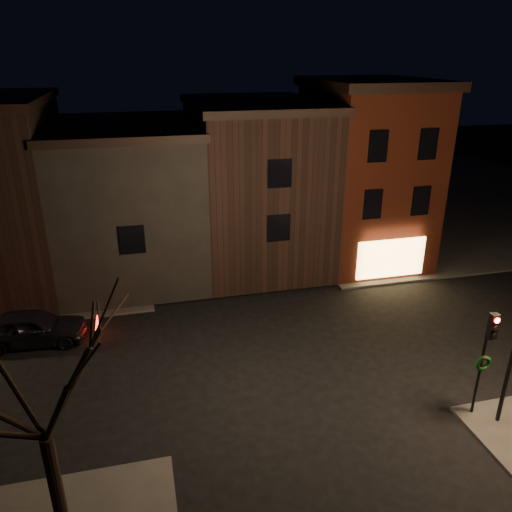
# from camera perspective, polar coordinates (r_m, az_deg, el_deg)

# --- Properties ---
(ground) EXTENTS (120.00, 120.00, 0.00)m
(ground) POSITION_cam_1_polar(r_m,az_deg,el_deg) (21.89, 2.61, -10.98)
(ground) COLOR black
(ground) RESTS_ON ground
(sidewalk_far_right) EXTENTS (30.00, 30.00, 0.12)m
(sidewalk_far_right) POSITION_cam_1_polar(r_m,az_deg,el_deg) (46.78, 19.72, 6.24)
(sidewalk_far_right) COLOR #2D2B28
(sidewalk_far_right) RESTS_ON ground
(corner_building) EXTENTS (6.50, 8.50, 10.50)m
(corner_building) POSITION_cam_1_polar(r_m,az_deg,el_deg) (30.79, 12.39, 9.44)
(corner_building) COLOR #4D1A0D
(corner_building) RESTS_ON ground
(row_building_a) EXTENTS (7.30, 10.30, 9.40)m
(row_building_a) POSITION_cam_1_polar(r_m,az_deg,el_deg) (29.70, -0.08, 8.37)
(row_building_a) COLOR black
(row_building_a) RESTS_ON ground
(row_building_b) EXTENTS (7.80, 10.30, 8.40)m
(row_building_b) POSITION_cam_1_polar(r_m,az_deg,el_deg) (29.05, -14.21, 6.34)
(row_building_b) COLOR black
(row_building_b) RESTS_ON ground
(traffic_signal) EXTENTS (0.58, 0.38, 4.05)m
(traffic_signal) POSITION_cam_1_polar(r_m,az_deg,el_deg) (18.63, 24.86, -9.60)
(traffic_signal) COLOR black
(traffic_signal) RESTS_ON sidewalk_near_right
(bare_tree_left) EXTENTS (5.60, 5.60, 7.50)m
(bare_tree_left) POSITION_cam_1_polar(r_m,az_deg,el_deg) (12.71, -24.35, -11.14)
(bare_tree_left) COLOR black
(bare_tree_left) RESTS_ON sidewalk_near_left
(parked_car_a) EXTENTS (4.70, 2.19, 1.56)m
(parked_car_a) POSITION_cam_1_polar(r_m,az_deg,el_deg) (24.22, -24.22, -7.47)
(parked_car_a) COLOR black
(parked_car_a) RESTS_ON ground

